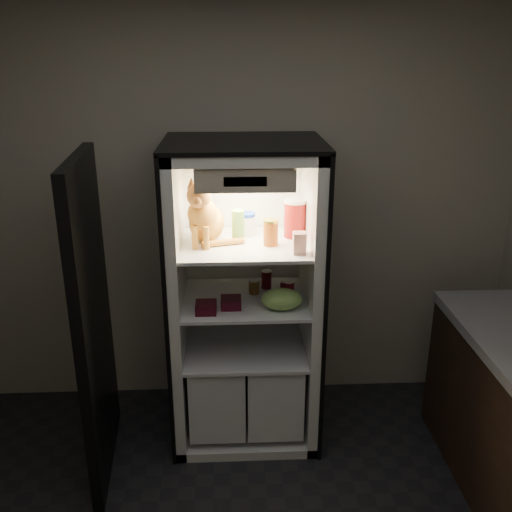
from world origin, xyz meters
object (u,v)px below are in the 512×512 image
at_px(mayo_tub, 247,224).
at_px(grape_bag, 282,299).
at_px(soda_can_c, 288,292).
at_px(salsa_jar, 271,232).
at_px(condiment_jar, 254,286).
at_px(refrigerator, 245,315).
at_px(tabby_cat, 205,217).
at_px(berry_box_right, 231,303).
at_px(pepper_jar, 295,218).
at_px(soda_can_b, 285,290).
at_px(parmesan_shaker, 238,226).
at_px(berry_box_left, 206,308).
at_px(soda_can_a, 266,279).
at_px(cream_carton, 299,243).

bearing_deg(mayo_tub, grape_bag, -58.11).
height_order(soda_can_c, grape_bag, soda_can_c).
xyz_separation_m(mayo_tub, salsa_jar, (0.13, -0.19, 0.01)).
bearing_deg(condiment_jar, refrigerator, -176.89).
distance_m(tabby_cat, berry_box_right, 0.52).
xyz_separation_m(pepper_jar, soda_can_b, (-0.06, -0.12, -0.41)).
relative_size(parmesan_shaker, berry_box_left, 1.61).
relative_size(refrigerator, soda_can_a, 16.24).
bearing_deg(condiment_jar, grape_bag, -56.53).
relative_size(salsa_jar, soda_can_b, 1.40).
relative_size(salsa_jar, condiment_jar, 1.64).
bearing_deg(mayo_tub, refrigerator, -104.29).
bearing_deg(grape_bag, soda_can_a, 102.88).
relative_size(grape_bag, berry_box_right, 2.04).
relative_size(tabby_cat, salsa_jar, 2.70).
distance_m(pepper_jar, berry_box_right, 0.63).
relative_size(refrigerator, berry_box_left, 15.92).
bearing_deg(tabby_cat, grape_bag, -11.70).
xyz_separation_m(soda_can_a, soda_can_c, (0.11, -0.22, 0.01)).
bearing_deg(soda_can_c, refrigerator, 151.34).
bearing_deg(salsa_jar, berry_box_right, -160.47).
bearing_deg(soda_can_c, grape_bag, -117.95).
bearing_deg(cream_carton, soda_can_c, 111.09).
xyz_separation_m(pepper_jar, condiment_jar, (-0.25, -0.04, -0.42)).
xyz_separation_m(tabby_cat, berry_box_left, (0.00, -0.20, -0.47)).
xyz_separation_m(salsa_jar, pepper_jar, (0.16, 0.15, 0.04)).
height_order(soda_can_a, soda_can_b, soda_can_a).
distance_m(mayo_tub, cream_carton, 0.43).
distance_m(mayo_tub, grape_bag, 0.51).
bearing_deg(salsa_jar, pepper_jar, 43.62).
relative_size(pepper_jar, condiment_jar, 2.46).
relative_size(salsa_jar, pepper_jar, 0.67).
relative_size(cream_carton, soda_can_c, 0.88).
bearing_deg(parmesan_shaker, condiment_jar, 25.20).
xyz_separation_m(refrigerator, berry_box_right, (-0.08, -0.19, 0.18)).
bearing_deg(pepper_jar, berry_box_right, -149.25).
height_order(pepper_jar, berry_box_left, pepper_jar).
distance_m(pepper_jar, soda_can_c, 0.44).
bearing_deg(refrigerator, parmesan_shaker, -130.06).
distance_m(berry_box_left, berry_box_right, 0.15).
distance_m(soda_can_c, berry_box_right, 0.34).
height_order(salsa_jar, pepper_jar, pepper_jar).
bearing_deg(pepper_jar, soda_can_c, -106.39).
bearing_deg(soda_can_b, parmesan_shaker, 172.36).
relative_size(refrigerator, condiment_jar, 20.30).
bearing_deg(salsa_jar, mayo_tub, 124.23).
relative_size(refrigerator, grape_bag, 7.88).
bearing_deg(mayo_tub, berry_box_right, -110.81).
distance_m(condiment_jar, berry_box_left, 0.38).
relative_size(cream_carton, berry_box_left, 1.01).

